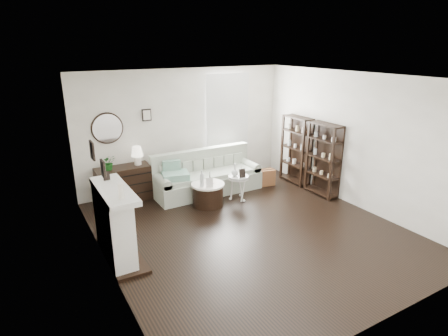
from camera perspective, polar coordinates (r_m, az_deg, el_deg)
room at (r=8.92m, az=-1.56°, el=8.03°), size 5.50×5.50×5.50m
fireplace at (r=6.05m, az=-16.29°, el=-8.52°), size 0.50×1.40×1.84m
shelf_unit_far at (r=9.07m, az=10.93°, el=2.72°), size 0.30×0.80×1.60m
shelf_unit_near at (r=8.44m, az=14.88°, el=1.25°), size 0.30×0.80×1.60m
sofa at (r=8.48m, az=-2.74°, el=-1.57°), size 2.42×0.84×0.94m
quilt at (r=7.98m, az=-7.41°, el=-1.15°), size 0.64×0.57×0.14m
suitcase at (r=8.88m, az=5.92°, el=-1.51°), size 0.60×0.29×0.39m
dresser at (r=8.22m, az=-14.98°, el=-2.36°), size 1.13×0.49×0.75m
table_lamp at (r=8.12m, az=-13.08°, el=1.85°), size 0.33×0.33×0.40m
potted_plant at (r=7.95m, az=-17.16°, el=0.80°), size 0.29×0.26×0.31m
drum_table at (r=7.77m, az=-2.46°, el=-4.00°), size 0.69×0.69×0.48m
pedestal_table at (r=7.95m, az=2.21°, el=-1.51°), size 0.45×0.45×0.54m
eiffel_drum at (r=7.72m, az=-2.16°, el=-1.44°), size 0.15×0.15×0.21m
bottle_drum at (r=7.49m, az=-3.40°, el=-1.60°), size 0.08×0.08×0.33m
card_frame_drum at (r=7.49m, az=-2.21°, el=-2.19°), size 0.15×0.09×0.18m
eiffel_ped at (r=7.98m, az=2.64°, el=-0.49°), size 0.12×0.12×0.16m
flask_ped at (r=7.87m, az=1.67°, el=-0.30°), size 0.15×0.15×0.28m
card_frame_ped at (r=7.82m, az=2.80°, el=-0.78°), size 0.14×0.07×0.18m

